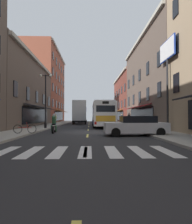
# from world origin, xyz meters

# --- Properties ---
(ground_plane) EXTENTS (34.80, 80.00, 0.10)m
(ground_plane) POSITION_xyz_m (0.00, 0.00, -0.05)
(ground_plane) COLOR #28282B
(lane_centre_dashes) EXTENTS (0.14, 73.90, 0.01)m
(lane_centre_dashes) POSITION_xyz_m (0.00, -0.25, 0.00)
(lane_centre_dashes) COLOR #DBCC4C
(lane_centre_dashes) RESTS_ON ground
(crosswalk_near) EXTENTS (7.10, 2.80, 0.01)m
(crosswalk_near) POSITION_xyz_m (0.00, -10.00, 0.00)
(crosswalk_near) COLOR silver
(crosswalk_near) RESTS_ON ground
(sidewalk_left) EXTENTS (3.00, 80.00, 0.14)m
(sidewalk_left) POSITION_xyz_m (-5.90, 0.00, 0.07)
(sidewalk_left) COLOR #A39E93
(sidewalk_left) RESTS_ON ground
(sidewalk_right) EXTENTS (3.00, 80.00, 0.14)m
(sidewalk_right) POSITION_xyz_m (5.90, 0.00, 0.07)
(sidewalk_right) COLOR #A39E93
(sidewalk_right) RESTS_ON ground
(billboard_sign) EXTENTS (0.40, 3.23, 8.08)m
(billboard_sign) POSITION_xyz_m (7.05, -0.93, 6.43)
(billboard_sign) COLOR black
(billboard_sign) RESTS_ON sidewalk_right
(transit_bus) EXTENTS (2.66, 12.02, 3.29)m
(transit_bus) POSITION_xyz_m (1.88, 9.14, 1.73)
(transit_bus) COLOR white
(transit_bus) RESTS_ON ground
(box_truck) EXTENTS (2.64, 6.98, 4.22)m
(box_truck) POSITION_xyz_m (-1.76, 18.49, 2.13)
(box_truck) COLOR #B21E19
(box_truck) RESTS_ON ground
(sedan_near) EXTENTS (4.58, 2.04, 1.46)m
(sedan_near) POSITION_xyz_m (3.58, -3.60, 0.74)
(sedan_near) COLOR silver
(sedan_near) RESTS_ON ground
(sedan_mid) EXTENTS (1.94, 4.40, 1.33)m
(sedan_mid) POSITION_xyz_m (-1.55, 27.76, 0.68)
(sedan_mid) COLOR silver
(sedan_mid) RESTS_ON ground
(motorcycle_rider) EXTENTS (0.62, 2.07, 1.66)m
(motorcycle_rider) POSITION_xyz_m (-2.92, -0.99, 0.71)
(motorcycle_rider) COLOR black
(motorcycle_rider) RESTS_ON ground
(bicycle_near) EXTENTS (1.71, 0.48, 0.91)m
(bicycle_near) POSITION_xyz_m (-4.78, -2.91, 0.50)
(bicycle_near) COLOR black
(bicycle_near) RESTS_ON sidewalk_left
(pedestrian_near) EXTENTS (0.51, 0.49, 1.74)m
(pedestrian_near) POSITION_xyz_m (-5.73, 15.62, 1.06)
(pedestrian_near) COLOR #33663F
(pedestrian_near) RESTS_ON sidewalk_left
(pedestrian_mid) EXTENTS (0.36, 0.36, 1.68)m
(pedestrian_mid) POSITION_xyz_m (5.54, 14.77, 1.00)
(pedestrian_mid) COLOR #66387F
(pedestrian_mid) RESTS_ON sidewalk_right
(pedestrian_far) EXTENTS (0.36, 0.36, 1.78)m
(pedestrian_far) POSITION_xyz_m (5.33, 7.62, 1.06)
(pedestrian_far) COLOR #66387F
(pedestrian_far) RESTS_ON sidewalk_right
(street_lamp_twin) EXTENTS (1.42, 0.32, 6.02)m
(street_lamp_twin) POSITION_xyz_m (-4.79, 4.02, 3.45)
(street_lamp_twin) COLOR black
(street_lamp_twin) RESTS_ON sidewalk_left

